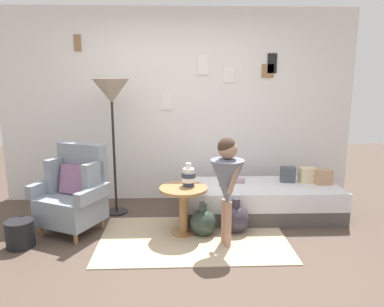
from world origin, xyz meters
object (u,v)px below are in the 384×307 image
(vase_striped, at_px, (189,177))
(floor_lamp, at_px, (111,96))
(armchair, at_px, (75,192))
(book_on_daybed, at_px, (236,181))
(demijohn_near, at_px, (203,222))
(person_child, at_px, (227,178))
(daybed, at_px, (261,200))
(magazine_basket, at_px, (20,234))
(demijohn_far, at_px, (236,219))
(side_table, at_px, (183,201))

(vase_striped, xyz_separation_m, floor_lamp, (-0.90, 0.62, 0.84))
(armchair, xyz_separation_m, book_on_daybed, (1.89, 0.48, -0.02))
(vase_striped, xyz_separation_m, demijohn_near, (0.15, -0.10, -0.49))
(floor_lamp, bearing_deg, armchair, -125.53)
(vase_striped, height_order, person_child, person_child)
(book_on_daybed, bearing_deg, armchair, -165.66)
(daybed, bearing_deg, magazine_basket, -164.11)
(book_on_daybed, distance_m, demijohn_near, 0.87)
(demijohn_far, bearing_deg, armchair, 175.33)
(book_on_daybed, distance_m, demijohn_far, 0.69)
(side_table, bearing_deg, demijohn_far, 1.36)
(daybed, distance_m, floor_lamp, 2.23)
(side_table, height_order, demijohn_far, side_table)
(floor_lamp, distance_m, magazine_basket, 1.83)
(book_on_daybed, bearing_deg, floor_lamp, 178.77)
(daybed, bearing_deg, person_child, -124.06)
(side_table, height_order, magazine_basket, side_table)
(demijohn_far, bearing_deg, floor_lamp, 155.17)
(side_table, bearing_deg, vase_striped, 41.65)
(vase_striped, height_order, magazine_basket, vase_striped)
(armchair, height_order, person_child, person_child)
(book_on_daybed, xyz_separation_m, demijohn_far, (-0.09, -0.63, -0.26))
(daybed, height_order, book_on_daybed, book_on_daybed)
(magazine_basket, bearing_deg, side_table, 8.89)
(person_child, bearing_deg, side_table, 144.84)
(daybed, relative_size, floor_lamp, 1.13)
(daybed, bearing_deg, armchair, -171.42)
(armchair, distance_m, book_on_daybed, 1.95)
(side_table, relative_size, floor_lamp, 0.32)
(person_child, xyz_separation_m, magazine_basket, (-2.10, 0.04, -0.58))
(demijohn_near, distance_m, demijohn_far, 0.38)
(vase_striped, relative_size, demijohn_far, 0.66)
(book_on_daybed, height_order, demijohn_near, book_on_daybed)
(side_table, distance_m, demijohn_far, 0.62)
(floor_lamp, height_order, book_on_daybed, floor_lamp)
(armchair, height_order, demijohn_near, armchair)
(floor_lamp, height_order, demijohn_near, floor_lamp)
(floor_lamp, bearing_deg, side_table, -38.57)
(armchair, relative_size, vase_striped, 3.76)
(daybed, bearing_deg, floor_lamp, 174.17)
(demijohn_near, bearing_deg, person_child, -49.09)
(demijohn_far, distance_m, magazine_basket, 2.27)
(armchair, distance_m, demijohn_far, 1.83)
(floor_lamp, bearing_deg, demijohn_near, -34.43)
(vase_striped, bearing_deg, demijohn_far, -4.08)
(person_child, height_order, demijohn_near, person_child)
(vase_striped, relative_size, magazine_basket, 0.92)
(demijohn_near, bearing_deg, demijohn_far, 9.88)
(side_table, distance_m, demijohn_near, 0.32)
(side_table, distance_m, magazine_basket, 1.71)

